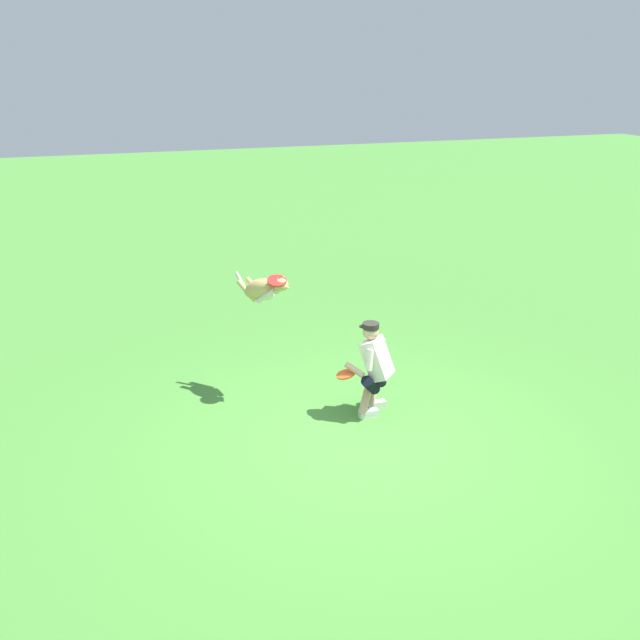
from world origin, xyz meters
TOP-DOWN VIEW (x-y plane):
  - ground_plane at (0.00, 0.00)m, footprint 60.00×60.00m
  - person at (-0.43, -0.68)m, footprint 0.71×0.57m
  - dog at (0.79, -1.79)m, footprint 0.63×0.89m
  - frisbee_flying at (0.67, -1.49)m, footprint 0.37×0.36m
  - frisbee_held at (-0.04, -0.73)m, footprint 0.35×0.36m

SIDE VIEW (x-z plane):
  - ground_plane at x=0.00m, z-range 0.00..0.00m
  - frisbee_held at x=-0.04m, z-range 0.55..0.67m
  - person at x=-0.43m, z-range 0.05..1.34m
  - dog at x=0.79m, z-range 1.30..1.79m
  - frisbee_flying at x=0.67m, z-range 1.68..1.81m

